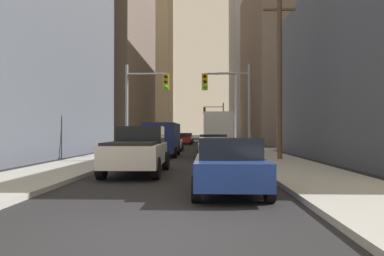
{
  "coord_description": "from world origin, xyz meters",
  "views": [
    {
      "loc": [
        1.03,
        -5.71,
        1.67
      ],
      "look_at": [
        0.0,
        27.06,
        2.01
      ],
      "focal_mm": 35.33,
      "sensor_mm": 36.0,
      "label": 1
    }
  ],
  "objects_px": {
    "pickup_truck_white": "(138,150)",
    "sedan_grey": "(213,147)",
    "sedan_red": "(184,139)",
    "sedan_silver": "(187,138)",
    "traffic_signal_near_right": "(229,95)",
    "sedan_blue": "(229,165)",
    "traffic_signal_far_right": "(215,116)",
    "city_bus": "(218,129)",
    "traffic_signal_near_left": "(145,96)",
    "cargo_van_navy": "(163,138)",
    "sedan_beige": "(172,142)"
  },
  "relations": [
    {
      "from": "pickup_truck_white",
      "to": "sedan_grey",
      "type": "distance_m",
      "value": 8.8
    },
    {
      "from": "sedan_red",
      "to": "traffic_signal_near_left",
      "type": "height_order",
      "value": "traffic_signal_near_left"
    },
    {
      "from": "sedan_beige",
      "to": "city_bus",
      "type": "bearing_deg",
      "value": 48.37
    },
    {
      "from": "sedan_silver",
      "to": "traffic_signal_near_left",
      "type": "xyz_separation_m",
      "value": [
        -1.22,
        -32.86,
        3.22
      ]
    },
    {
      "from": "sedan_red",
      "to": "traffic_signal_near_right",
      "type": "height_order",
      "value": "traffic_signal_near_right"
    },
    {
      "from": "sedan_red",
      "to": "traffic_signal_near_left",
      "type": "xyz_separation_m",
      "value": [
        -1.18,
        -26.51,
        3.22
      ]
    },
    {
      "from": "city_bus",
      "to": "traffic_signal_near_left",
      "type": "distance_m",
      "value": 14.55
    },
    {
      "from": "sedan_grey",
      "to": "sedan_silver",
      "type": "bearing_deg",
      "value": 95.32
    },
    {
      "from": "sedan_grey",
      "to": "traffic_signal_near_right",
      "type": "xyz_separation_m",
      "value": [
        1.03,
        0.86,
        3.24
      ]
    },
    {
      "from": "pickup_truck_white",
      "to": "sedan_beige",
      "type": "distance_m",
      "value": 17.7
    },
    {
      "from": "traffic_signal_near_left",
      "to": "traffic_signal_far_right",
      "type": "relative_size",
      "value": 1.0
    },
    {
      "from": "traffic_signal_near_left",
      "to": "pickup_truck_white",
      "type": "bearing_deg",
      "value": -82.72
    },
    {
      "from": "sedan_grey",
      "to": "traffic_signal_far_right",
      "type": "distance_m",
      "value": 33.21
    },
    {
      "from": "pickup_truck_white",
      "to": "sedan_red",
      "type": "distance_m",
      "value": 35.57
    },
    {
      "from": "city_bus",
      "to": "traffic_signal_near_right",
      "type": "distance_m",
      "value": 13.58
    },
    {
      "from": "cargo_van_navy",
      "to": "sedan_blue",
      "type": "relative_size",
      "value": 1.24
    },
    {
      "from": "cargo_van_navy",
      "to": "traffic_signal_near_left",
      "type": "distance_m",
      "value": 3.32
    },
    {
      "from": "sedan_blue",
      "to": "sedan_red",
      "type": "bearing_deg",
      "value": 94.68
    },
    {
      "from": "city_bus",
      "to": "sedan_red",
      "type": "bearing_deg",
      "value": 107.22
    },
    {
      "from": "sedan_grey",
      "to": "sedan_beige",
      "type": "distance_m",
      "value": 10.08
    },
    {
      "from": "sedan_beige",
      "to": "traffic_signal_near_right",
      "type": "distance_m",
      "value": 10.22
    },
    {
      "from": "sedan_blue",
      "to": "traffic_signal_near_left",
      "type": "xyz_separation_m",
      "value": [
        -4.48,
        13.82,
        3.22
      ]
    },
    {
      "from": "traffic_signal_near_left",
      "to": "traffic_signal_near_right",
      "type": "height_order",
      "value": "same"
    },
    {
      "from": "city_bus",
      "to": "sedan_blue",
      "type": "bearing_deg",
      "value": -91.59
    },
    {
      "from": "sedan_beige",
      "to": "sedan_red",
      "type": "bearing_deg",
      "value": 89.39
    },
    {
      "from": "sedan_grey",
      "to": "sedan_blue",
      "type": "bearing_deg",
      "value": -89.48
    },
    {
      "from": "traffic_signal_near_right",
      "to": "traffic_signal_far_right",
      "type": "bearing_deg",
      "value": 89.97
    },
    {
      "from": "sedan_blue",
      "to": "traffic_signal_far_right",
      "type": "xyz_separation_m",
      "value": [
        0.93,
        46.0,
        3.24
      ]
    },
    {
      "from": "traffic_signal_far_right",
      "to": "sedan_beige",
      "type": "bearing_deg",
      "value": -100.64
    },
    {
      "from": "traffic_signal_near_left",
      "to": "traffic_signal_far_right",
      "type": "height_order",
      "value": "same"
    },
    {
      "from": "city_bus",
      "to": "sedan_blue",
      "type": "distance_m",
      "value": 27.28
    },
    {
      "from": "sedan_grey",
      "to": "sedan_silver",
      "type": "height_order",
      "value": "same"
    },
    {
      "from": "city_bus",
      "to": "sedan_red",
      "type": "distance_m",
      "value": 13.75
    },
    {
      "from": "city_bus",
      "to": "traffic_signal_near_right",
      "type": "relative_size",
      "value": 1.93
    },
    {
      "from": "cargo_van_navy",
      "to": "sedan_blue",
      "type": "height_order",
      "value": "cargo_van_navy"
    },
    {
      "from": "sedan_blue",
      "to": "sedan_red",
      "type": "xyz_separation_m",
      "value": [
        -3.3,
        40.33,
        0.0
      ]
    },
    {
      "from": "sedan_blue",
      "to": "sedan_grey",
      "type": "distance_m",
      "value": 12.96
    },
    {
      "from": "city_bus",
      "to": "traffic_signal_near_left",
      "type": "relative_size",
      "value": 1.93
    },
    {
      "from": "pickup_truck_white",
      "to": "sedan_grey",
      "type": "relative_size",
      "value": 1.3
    },
    {
      "from": "sedan_grey",
      "to": "sedan_silver",
      "type": "distance_m",
      "value": 33.87
    },
    {
      "from": "sedan_blue",
      "to": "sedan_grey",
      "type": "xyz_separation_m",
      "value": [
        -0.12,
        12.96,
        0.0
      ]
    },
    {
      "from": "sedan_grey",
      "to": "traffic_signal_near_left",
      "type": "relative_size",
      "value": 0.7
    },
    {
      "from": "sedan_silver",
      "to": "traffic_signal_near_right",
      "type": "distance_m",
      "value": 33.29
    },
    {
      "from": "sedan_beige",
      "to": "sedan_silver",
      "type": "distance_m",
      "value": 24.22
    },
    {
      "from": "pickup_truck_white",
      "to": "city_bus",
      "type": "bearing_deg",
      "value": 79.72
    },
    {
      "from": "sedan_beige",
      "to": "traffic_signal_far_right",
      "type": "distance_m",
      "value": 24.17
    },
    {
      "from": "sedan_silver",
      "to": "pickup_truck_white",
      "type": "bearing_deg",
      "value": -90.08
    },
    {
      "from": "sedan_red",
      "to": "traffic_signal_far_right",
      "type": "distance_m",
      "value": 7.78
    },
    {
      "from": "traffic_signal_near_right",
      "to": "sedan_blue",
      "type": "bearing_deg",
      "value": -93.78
    },
    {
      "from": "sedan_red",
      "to": "sedan_silver",
      "type": "distance_m",
      "value": 6.36
    }
  ]
}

